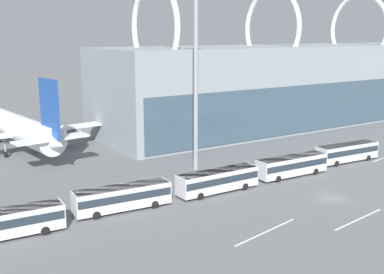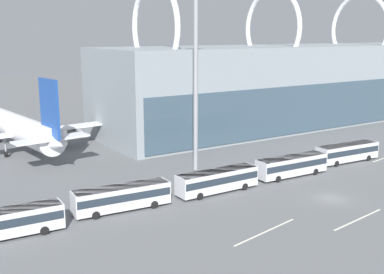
{
  "view_description": "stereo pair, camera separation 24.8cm",
  "coord_description": "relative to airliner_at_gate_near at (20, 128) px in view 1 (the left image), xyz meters",
  "views": [
    {
      "loc": [
        -49.25,
        -41.06,
        21.72
      ],
      "look_at": [
        -4.52,
        27.33,
        4.0
      ],
      "focal_mm": 45.0,
      "sensor_mm": 36.0,
      "label": 1
    },
    {
      "loc": [
        -49.05,
        -41.2,
        21.72
      ],
      "look_at": [
        -4.52,
        27.33,
        4.0
      ],
      "focal_mm": 45.0,
      "sensor_mm": 36.0,
      "label": 2
    }
  ],
  "objects": [
    {
      "name": "shuttle_bus_3",
      "position": [
        31.4,
        -37.35,
        -2.93
      ],
      "size": [
        12.38,
        3.31,
        3.13
      ],
      "rotation": [
        0.0,
        0.0,
        -0.04
      ],
      "color": "silver",
      "rests_on": "ground_plane"
    },
    {
      "name": "airliner_at_gate_far",
      "position": [
        54.05,
        10.09,
        -0.22
      ],
      "size": [
        34.25,
        36.68,
        14.92
      ],
      "rotation": [
        0.0,
        0.0,
        1.78
      ],
      "color": "silver",
      "rests_on": "ground_plane"
    },
    {
      "name": "lane_stripe_4",
      "position": [
        13.77,
        -51.3,
        -4.78
      ],
      "size": [
        10.55,
        2.3,
        0.01
      ],
      "primitive_type": "cube",
      "rotation": [
        0.0,
        0.0,
        0.19
      ],
      "color": "silver",
      "rests_on": "ground_plane"
    },
    {
      "name": "airliner_at_gate_near",
      "position": [
        0.0,
        0.0,
        0.0
      ],
      "size": [
        37.37,
        37.96,
        14.77
      ],
      "rotation": [
        0.0,
        0.0,
        1.68
      ],
      "color": "white",
      "rests_on": "ground_plane"
    },
    {
      "name": "lane_stripe_2",
      "position": [
        25.52,
        -54.56,
        -4.78
      ],
      "size": [
        10.07,
        1.6,
        0.01
      ],
      "primitive_type": "cube",
      "rotation": [
        0.0,
        0.0,
        0.13
      ],
      "color": "silver",
      "rests_on": "ground_plane"
    },
    {
      "name": "ground_plane",
      "position": [
        28.62,
        -47.7,
        -4.78
      ],
      "size": [
        440.0,
        440.0,
        0.0
      ],
      "primitive_type": "plane",
      "color": "slate"
    },
    {
      "name": "terminal_building",
      "position": [
        88.44,
        -3.25,
        4.95
      ],
      "size": [
        145.63,
        25.59,
        32.09
      ],
      "color": "gray",
      "rests_on": "ground_plane"
    },
    {
      "name": "shuttle_bus_2",
      "position": [
        17.32,
        -37.29,
        -2.93
      ],
      "size": [
        12.29,
        2.93,
        3.13
      ],
      "rotation": [
        0.0,
        0.0,
        -0.01
      ],
      "color": "silver",
      "rests_on": "ground_plane"
    },
    {
      "name": "shuttle_bus_0",
      "position": [
        -10.85,
        -37.16,
        -2.93
      ],
      "size": [
        12.4,
        3.46,
        3.13
      ],
      "rotation": [
        0.0,
        0.0,
        -0.05
      ],
      "color": "silver",
      "rests_on": "ground_plane"
    },
    {
      "name": "lane_stripe_0",
      "position": [
        22.06,
        -34.72,
        -4.78
      ],
      "size": [
        9.11,
        3.73,
        0.01
      ],
      "primitive_type": "cube",
      "rotation": [
        0.0,
        0.0,
        0.37
      ],
      "color": "silver",
      "rests_on": "ground_plane"
    },
    {
      "name": "floodlight_mast",
      "position": [
        21.11,
        -26.03,
        14.78
      ],
      "size": [
        2.77,
        2.77,
        32.09
      ],
      "color": "gray",
      "rests_on": "ground_plane"
    },
    {
      "name": "shuttle_bus_4",
      "position": [
        45.49,
        -36.37,
        -2.93
      ],
      "size": [
        12.43,
        3.58,
        3.13
      ],
      "rotation": [
        0.0,
        0.0,
        -0.07
      ],
      "color": "silver",
      "rests_on": "ground_plane"
    },
    {
      "name": "shuttle_bus_1",
      "position": [
        3.23,
        -36.44,
        -2.93
      ],
      "size": [
        12.45,
        3.75,
        3.13
      ],
      "rotation": [
        0.0,
        0.0,
        -0.08
      ],
      "color": "silver",
      "rests_on": "ground_plane"
    },
    {
      "name": "lane_stripe_3",
      "position": [
        52.14,
        -38.46,
        -4.78
      ],
      "size": [
        5.97,
        1.12,
        0.01
      ],
      "primitive_type": "cube",
      "rotation": [
        0.0,
        0.0,
        0.15
      ],
      "color": "silver",
      "rests_on": "ground_plane"
    }
  ]
}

